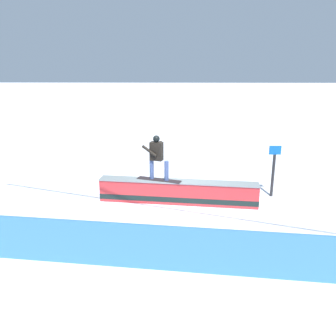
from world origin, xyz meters
TOP-DOWN VIEW (x-y plane):
  - ground_plane at (0.00, 0.00)m, footprint 120.00×120.00m
  - grind_box at (0.00, 0.00)m, footprint 5.26×1.12m
  - snowboarder at (0.68, -0.09)m, footprint 1.51×0.75m
  - safety_fence at (0.00, 4.02)m, footprint 11.40×1.43m
  - trail_marker at (-3.29, -0.69)m, footprint 0.40×0.10m

SIDE VIEW (x-z plane):
  - ground_plane at x=0.00m, z-range 0.00..0.00m
  - grind_box at x=0.00m, z-range -0.04..0.75m
  - safety_fence at x=0.00m, z-range 0.00..1.11m
  - trail_marker at x=-3.29m, z-range 0.07..1.88m
  - snowboarder at x=0.68m, z-range 0.85..2.34m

